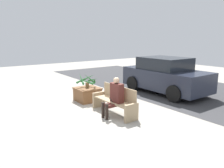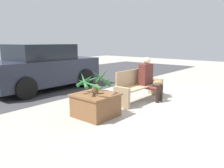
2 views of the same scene
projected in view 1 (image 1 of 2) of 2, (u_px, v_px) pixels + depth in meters
The scene contains 7 objects.
ground_plane at pixel (97, 116), 6.97m from camera, with size 30.00×30.00×0.00m, color #9E998E.
road_surface at pixel (197, 92), 10.13m from camera, with size 20.00×6.00×0.01m, color #38383A.
bench at pixel (115, 101), 7.20m from camera, with size 1.88×0.49×0.90m.
person_seated at pixel (115, 95), 6.86m from camera, with size 0.46×0.62×1.26m.
planter_box at pixel (87, 94), 8.65m from camera, with size 0.89×0.90×0.53m.
potted_plant at pixel (88, 80), 8.54m from camera, with size 0.84×0.86×0.63m.
parked_car at pixel (165, 76), 9.85m from camera, with size 3.88×1.98×1.61m.
Camera 1 is at (5.63, -3.50, 2.45)m, focal length 35.00 mm.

